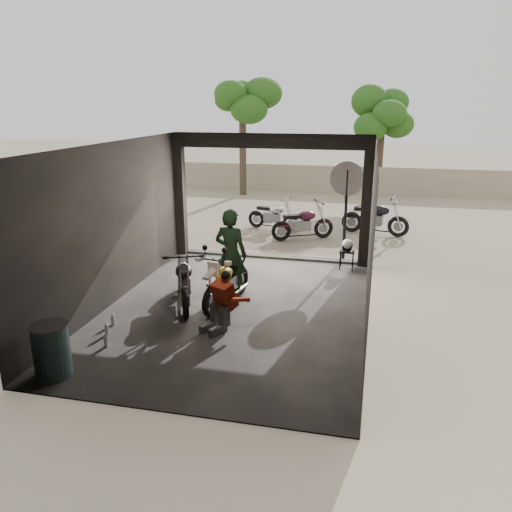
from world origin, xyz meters
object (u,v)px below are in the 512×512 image
at_px(outside_bike_a, 273,214).
at_px(helmet, 347,245).
at_px(outside_bike_b, 303,221).
at_px(sign_post, 346,194).
at_px(left_bike, 184,276).
at_px(mechanic, 220,303).
at_px(rider, 231,254).
at_px(outside_bike_c, 375,215).
at_px(oil_drum, 52,351).
at_px(main_bike, 226,279).
at_px(stool, 347,253).

distance_m(outside_bike_a, helmet, 4.28).
bearing_deg(outside_bike_b, sign_post, -172.61).
bearing_deg(helmet, left_bike, -125.54).
xyz_separation_m(left_bike, mechanic, (1.05, -1.02, -0.07)).
distance_m(outside_bike_a, rider, 5.92).
bearing_deg(helmet, outside_bike_c, 90.14).
height_order(helmet, sign_post, sign_post).
distance_m(outside_bike_b, rider, 5.02).
bearing_deg(mechanic, rider, 127.89).
bearing_deg(mechanic, sign_post, 97.34).
height_order(outside_bike_a, outside_bike_b, outside_bike_b).
distance_m(mechanic, sign_post, 5.15).
bearing_deg(outside_bike_b, helmet, -178.24).
xyz_separation_m(rider, helmet, (2.25, 2.42, -0.32)).
relative_size(rider, mechanic, 1.82).
distance_m(left_bike, oil_drum, 3.22).
distance_m(rider, mechanic, 1.62).
bearing_deg(helmet, mechanic, -106.41).
bearing_deg(outside_bike_a, main_bike, -161.51).
bearing_deg(rider, oil_drum, 74.21).
xyz_separation_m(rider, oil_drum, (-1.75, -3.62, -0.54)).
bearing_deg(oil_drum, helmet, 56.49).
bearing_deg(outside_bike_b, outside_bike_a, 20.34).
height_order(left_bike, mechanic, left_bike).
bearing_deg(mechanic, left_bike, 165.75).
bearing_deg(outside_bike_c, outside_bike_b, 129.88).
height_order(stool, oil_drum, oil_drum).
relative_size(left_bike, rider, 0.92).
distance_m(rider, sign_post, 3.82).
relative_size(main_bike, rider, 0.89).
xyz_separation_m(left_bike, helmet, (3.08, 2.95, 0.04)).
distance_m(outside_bike_b, sign_post, 2.55).
bearing_deg(helmet, outside_bike_b, 130.06).
distance_m(left_bike, mechanic, 1.46).
xyz_separation_m(outside_bike_a, sign_post, (2.38, -2.83, 1.21)).
bearing_deg(helmet, oil_drum, -112.85).
relative_size(main_bike, helmet, 5.82).
bearing_deg(left_bike, outside_bike_a, 62.82).
bearing_deg(outside_bike_c, left_bike, 162.75).
height_order(left_bike, outside_bike_b, left_bike).
relative_size(left_bike, stool, 3.50).
xyz_separation_m(main_bike, stool, (2.24, 2.78, -0.14)).
height_order(main_bike, sign_post, sign_post).
bearing_deg(outside_bike_a, helmet, -128.25).
xyz_separation_m(outside_bike_c, mechanic, (-2.69, -7.56, -0.09)).
distance_m(main_bike, outside_bike_a, 6.30).
height_order(main_bike, outside_bike_b, outside_bike_b).
bearing_deg(outside_bike_b, outside_bike_c, -90.32).
distance_m(stool, helmet, 0.21).
height_order(mechanic, oil_drum, mechanic).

